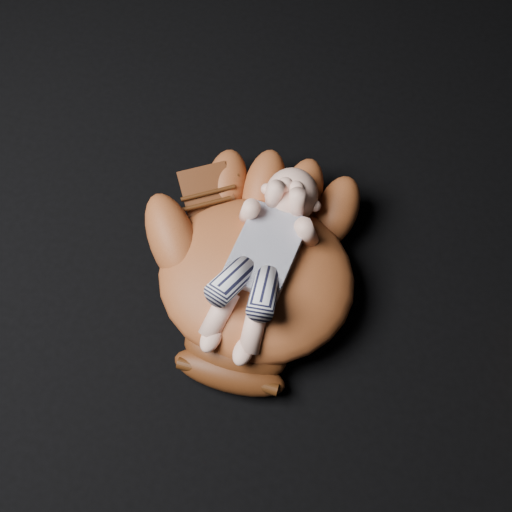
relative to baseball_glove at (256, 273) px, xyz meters
The scene contains 2 objects.
baseball_glove is the anchor object (origin of this frame).
newborn_baby 0.05m from the baseball_glove, 27.05° to the right, with size 0.16×0.35×0.14m, color #F2B49C, non-canonical shape.
Camera 1 is at (-0.06, -0.45, 1.07)m, focal length 45.00 mm.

